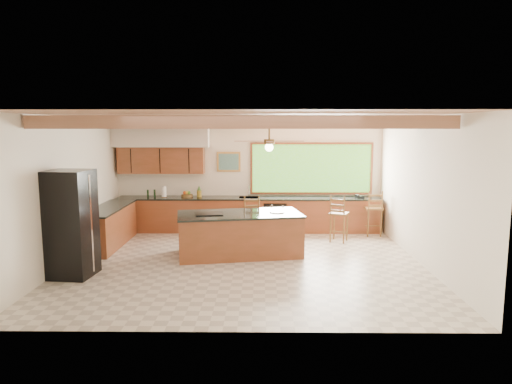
{
  "coord_description": "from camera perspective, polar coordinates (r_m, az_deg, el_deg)",
  "views": [
    {
      "loc": [
        0.33,
        -9.14,
        2.77
      ],
      "look_at": [
        0.22,
        0.8,
        1.36
      ],
      "focal_mm": 32.0,
      "sensor_mm": 36.0,
      "label": 1
    }
  ],
  "objects": [
    {
      "name": "island",
      "position": [
        10.02,
        -2.08,
        -5.25
      ],
      "size": [
        2.83,
        1.69,
        0.95
      ],
      "rotation": [
        0.0,
        0.0,
        0.17
      ],
      "color": "brown",
      "rests_on": "ground"
    },
    {
      "name": "bar_stool_c",
      "position": [
        11.23,
        10.41,
        -2.77
      ],
      "size": [
        0.55,
        0.55,
        1.16
      ],
      "rotation": [
        0.0,
        0.0,
        -0.42
      ],
      "color": "brown",
      "rests_on": "ground"
    },
    {
      "name": "bar_stool_d",
      "position": [
        12.07,
        14.51,
        -2.07
      ],
      "size": [
        0.44,
        0.44,
        1.19
      ],
      "rotation": [
        0.0,
        0.0,
        0.04
      ],
      "color": "brown",
      "rests_on": "ground"
    },
    {
      "name": "room_shell",
      "position": [
        9.82,
        -2.28,
        4.79
      ],
      "size": [
        7.27,
        6.54,
        3.02
      ],
      "color": "silver",
      "rests_on": "ground"
    },
    {
      "name": "bar_stool_b",
      "position": [
        10.93,
        2.79,
        -3.6
      ],
      "size": [
        0.4,
        0.4,
        0.96
      ],
      "rotation": [
        0.0,
        0.0,
        -0.18
      ],
      "color": "brown",
      "rests_on": "ground"
    },
    {
      "name": "refrigerator",
      "position": [
        9.17,
        -22.19,
        -3.69
      ],
      "size": [
        0.85,
        0.83,
        2.0
      ],
      "rotation": [
        0.0,
        0.0,
        -0.1
      ],
      "color": "black",
      "rests_on": "ground"
    },
    {
      "name": "counter_run",
      "position": [
        11.95,
        -4.9,
        -3.11
      ],
      "size": [
        7.12,
        3.1,
        1.23
      ],
      "color": "brown",
      "rests_on": "ground"
    },
    {
      "name": "ground",
      "position": [
        9.56,
        -1.38,
        -8.8
      ],
      "size": [
        7.2,
        7.2,
        0.0
      ],
      "primitive_type": "plane",
      "color": "beige",
      "rests_on": "ground"
    },
    {
      "name": "bar_stool_a",
      "position": [
        10.88,
        -0.59,
        -2.9
      ],
      "size": [
        0.45,
        0.45,
        1.19
      ],
      "rotation": [
        0.0,
        0.0,
        0.06
      ],
      "color": "brown",
      "rests_on": "ground"
    }
  ]
}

